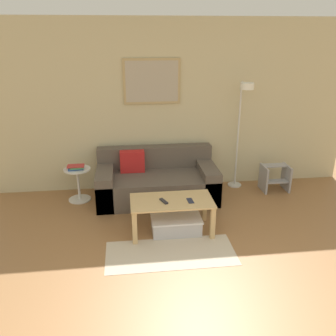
# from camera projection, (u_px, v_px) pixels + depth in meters

# --- Properties ---
(wall_back) EXTENTS (5.60, 0.09, 2.55)m
(wall_back) POSITION_uv_depth(u_px,v_px,m) (172.00, 106.00, 5.39)
(wall_back) COLOR #C6BC93
(wall_back) RESTS_ON ground_plane
(area_rug) EXTENTS (1.46, 0.63, 0.01)m
(area_rug) POSITION_uv_depth(u_px,v_px,m) (171.00, 253.00, 4.00)
(area_rug) COLOR #C1B299
(area_rug) RESTS_ON ground_plane
(couch) EXTENTS (1.74, 0.88, 0.71)m
(couch) POSITION_uv_depth(u_px,v_px,m) (156.00, 181.00, 5.29)
(couch) COLOR brown
(couch) RESTS_ON ground_plane
(coffee_table) EXTENTS (1.00, 0.53, 0.43)m
(coffee_table) POSITION_uv_depth(u_px,v_px,m) (172.00, 206.00, 4.33)
(coffee_table) COLOR tan
(coffee_table) RESTS_ON ground_plane
(storage_bin) EXTENTS (0.62, 0.38, 0.20)m
(storage_bin) POSITION_uv_depth(u_px,v_px,m) (176.00, 224.00, 4.41)
(storage_bin) COLOR #B2B2B7
(storage_bin) RESTS_ON ground_plane
(floor_lamp) EXTENTS (0.22, 0.44, 1.67)m
(floor_lamp) POSITION_uv_depth(u_px,v_px,m) (243.00, 116.00, 5.24)
(floor_lamp) COLOR silver
(floor_lamp) RESTS_ON ground_plane
(side_table) EXTENTS (0.38, 0.38, 0.49)m
(side_table) POSITION_uv_depth(u_px,v_px,m) (78.00, 181.00, 5.19)
(side_table) COLOR silver
(side_table) RESTS_ON ground_plane
(book_stack) EXTENTS (0.24, 0.18, 0.06)m
(book_stack) POSITION_uv_depth(u_px,v_px,m) (76.00, 167.00, 5.09)
(book_stack) COLOR #335199
(book_stack) RESTS_ON side_table
(remote_control) EXTENTS (0.10, 0.15, 0.02)m
(remote_control) POSITION_uv_depth(u_px,v_px,m) (164.00, 201.00, 4.26)
(remote_control) COLOR #232328
(remote_control) RESTS_ON coffee_table
(cell_phone) EXTENTS (0.08, 0.14, 0.01)m
(cell_phone) POSITION_uv_depth(u_px,v_px,m) (190.00, 201.00, 4.28)
(cell_phone) COLOR #1E2338
(cell_phone) RESTS_ON coffee_table
(step_stool) EXTENTS (0.40, 0.33, 0.40)m
(step_stool) POSITION_uv_depth(u_px,v_px,m) (275.00, 177.00, 5.55)
(step_stool) COLOR #99999E
(step_stool) RESTS_ON ground_plane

